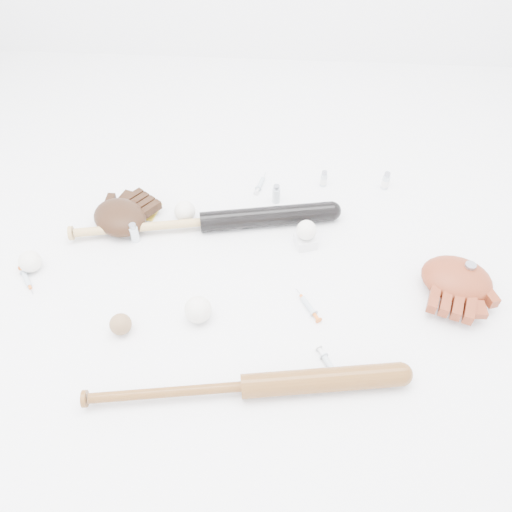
# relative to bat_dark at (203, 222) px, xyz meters

# --- Properties ---
(bat_dark) EXTENTS (0.97, 0.26, 0.07)m
(bat_dark) POSITION_rel_bat_dark_xyz_m (0.00, 0.00, 0.00)
(bat_dark) COLOR black
(bat_dark) RESTS_ON ground
(bat_wood) EXTENTS (0.90, 0.20, 0.07)m
(bat_wood) POSITION_rel_bat_dark_xyz_m (0.20, -0.62, -0.00)
(bat_wood) COLOR brown
(bat_wood) RESTS_ON ground
(glove_dark) EXTENTS (0.34, 0.34, 0.09)m
(glove_dark) POSITION_rel_bat_dark_xyz_m (-0.30, -0.00, 0.01)
(glove_dark) COLOR black
(glove_dark) RESTS_ON ground
(glove_tan) EXTENTS (0.33, 0.33, 0.09)m
(glove_tan) POSITION_rel_bat_dark_xyz_m (0.83, -0.21, 0.01)
(glove_tan) COLOR maroon
(glove_tan) RESTS_ON ground
(trading_card) EXTENTS (0.09, 0.11, 0.01)m
(trading_card) POSITION_rel_bat_dark_xyz_m (-0.22, 0.08, -0.03)
(trading_card) COLOR gold
(trading_card) RESTS_ON ground
(pedestal) EXTENTS (0.08, 0.08, 0.04)m
(pedestal) POSITION_rel_bat_dark_xyz_m (0.36, -0.05, -0.02)
(pedestal) COLOR white
(pedestal) RESTS_ON ground
(baseball_on_pedestal) EXTENTS (0.07, 0.07, 0.07)m
(baseball_on_pedestal) POSITION_rel_bat_dark_xyz_m (0.36, -0.05, 0.04)
(baseball_on_pedestal) COLOR white
(baseball_on_pedestal) RESTS_ON pedestal
(baseball_left) EXTENTS (0.07, 0.07, 0.07)m
(baseball_left) POSITION_rel_bat_dark_xyz_m (-0.54, -0.23, 0.00)
(baseball_left) COLOR white
(baseball_left) RESTS_ON ground
(baseball_upper) EXTENTS (0.08, 0.08, 0.08)m
(baseball_upper) POSITION_rel_bat_dark_xyz_m (-0.07, 0.05, 0.00)
(baseball_upper) COLOR white
(baseball_upper) RESTS_ON ground
(baseball_mid) EXTENTS (0.08, 0.08, 0.08)m
(baseball_mid) POSITION_rel_bat_dark_xyz_m (0.04, -0.39, 0.01)
(baseball_mid) COLOR white
(baseball_mid) RESTS_ON ground
(baseball_aged) EXTENTS (0.06, 0.06, 0.06)m
(baseball_aged) POSITION_rel_bat_dark_xyz_m (-0.18, -0.45, -0.00)
(baseball_aged) COLOR olive
(baseball_aged) RESTS_ON ground
(syringe_0) EXTENTS (0.11, 0.13, 0.02)m
(syringe_0) POSITION_rel_bat_dark_xyz_m (-0.54, -0.28, -0.03)
(syringe_0) COLOR #ADBCC6
(syringe_0) RESTS_ON ground
(syringe_1) EXTENTS (0.10, 0.14, 0.02)m
(syringe_1) POSITION_rel_bat_dark_xyz_m (0.37, -0.32, -0.03)
(syringe_1) COLOR #ADBCC6
(syringe_1) RESTS_ON ground
(syringe_2) EXTENTS (0.06, 0.15, 0.02)m
(syringe_2) POSITION_rel_bat_dark_xyz_m (0.19, 0.26, -0.03)
(syringe_2) COLOR #ADBCC6
(syringe_2) RESTS_ON ground
(syringe_3) EXTENTS (0.10, 0.15, 0.02)m
(syringe_3) POSITION_rel_bat_dark_xyz_m (0.43, -0.53, -0.03)
(syringe_3) COLOR #ADBCC6
(syringe_3) RESTS_ON ground
(vial_0) EXTENTS (0.03, 0.03, 0.07)m
(vial_0) POSITION_rel_bat_dark_xyz_m (0.67, 0.28, 0.00)
(vial_0) COLOR silver
(vial_0) RESTS_ON ground
(vial_1) EXTENTS (0.03, 0.03, 0.07)m
(vial_1) POSITION_rel_bat_dark_xyz_m (0.43, 0.28, -0.00)
(vial_1) COLOR silver
(vial_1) RESTS_ON ground
(vial_2) EXTENTS (0.03, 0.03, 0.08)m
(vial_2) POSITION_rel_bat_dark_xyz_m (0.25, 0.17, 0.00)
(vial_2) COLOR silver
(vial_2) RESTS_ON ground
(vial_3) EXTENTS (0.04, 0.04, 0.10)m
(vial_3) POSITION_rel_bat_dark_xyz_m (0.86, -0.20, 0.01)
(vial_3) COLOR silver
(vial_3) RESTS_ON ground
(vial_4) EXTENTS (0.03, 0.03, 0.08)m
(vial_4) POSITION_rel_bat_dark_xyz_m (-0.23, -0.07, 0.00)
(vial_4) COLOR silver
(vial_4) RESTS_ON ground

